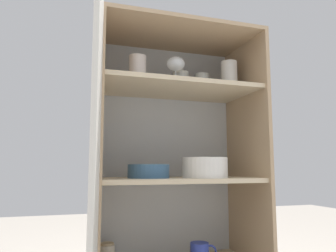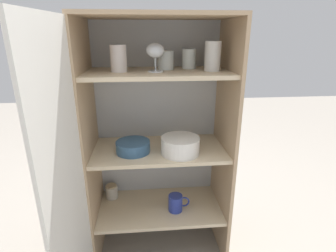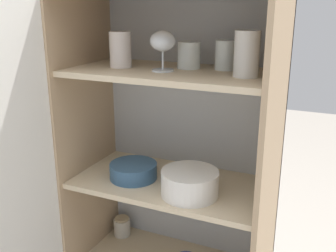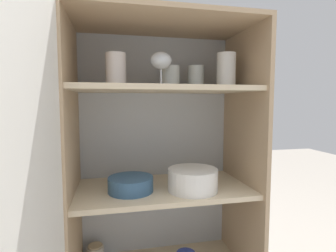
# 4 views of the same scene
# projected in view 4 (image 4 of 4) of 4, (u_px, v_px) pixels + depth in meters

# --- Properties ---
(cupboard_back_panel) EXTENTS (0.75, 0.02, 1.32)m
(cupboard_back_panel) POSITION_uv_depth(u_px,v_px,m) (156.00, 172.00, 1.31)
(cupboard_back_panel) COLOR #B2B7BC
(cupboard_back_panel) RESTS_ON ground_plane
(cupboard_side_left) EXTENTS (0.02, 0.41, 1.32)m
(cupboard_side_left) POSITION_uv_depth(u_px,v_px,m) (73.00, 190.00, 1.04)
(cupboard_side_left) COLOR tan
(cupboard_side_left) RESTS_ON ground_plane
(cupboard_side_right) EXTENTS (0.02, 0.41, 1.32)m
(cupboard_side_right) POSITION_uv_depth(u_px,v_px,m) (242.00, 179.00, 1.19)
(cupboard_side_right) COLOR tan
(cupboard_side_right) RESTS_ON ground_plane
(cupboard_top_panel) EXTENTS (0.75, 0.41, 0.02)m
(cupboard_top_panel) POSITION_uv_depth(u_px,v_px,m) (163.00, 23.00, 1.06)
(cupboard_top_panel) COLOR tan
(cupboard_top_panel) RESTS_ON cupboard_side_left
(shelf_board_middle) EXTENTS (0.71, 0.38, 0.02)m
(shelf_board_middle) POSITION_uv_depth(u_px,v_px,m) (163.00, 189.00, 1.12)
(shelf_board_middle) COLOR beige
(shelf_board_upper) EXTENTS (0.71, 0.38, 0.02)m
(shelf_board_upper) POSITION_uv_depth(u_px,v_px,m) (163.00, 89.00, 1.08)
(shelf_board_upper) COLOR beige
(cupboard_door) EXTENTS (0.06, 0.37, 1.32)m
(cupboard_door) POSITION_uv_depth(u_px,v_px,m) (37.00, 243.00, 0.65)
(cupboard_door) COLOR silver
(cupboard_door) RESTS_ON ground_plane
(tumbler_glass_0) EXTENTS (0.08, 0.08, 0.09)m
(tumbler_glass_0) POSITION_uv_depth(u_px,v_px,m) (170.00, 77.00, 1.14)
(tumbler_glass_0) COLOR white
(tumbler_glass_0) RESTS_ON shelf_board_upper
(tumbler_glass_1) EXTENTS (0.08, 0.08, 0.13)m
(tumbler_glass_1) POSITION_uv_depth(u_px,v_px,m) (116.00, 70.00, 1.02)
(tumbler_glass_1) COLOR silver
(tumbler_glass_1) RESTS_ON shelf_board_upper
(tumbler_glass_2) EXTENTS (0.07, 0.07, 0.10)m
(tumbler_glass_2) POSITION_uv_depth(u_px,v_px,m) (196.00, 77.00, 1.19)
(tumbler_glass_2) COLOR white
(tumbler_glass_2) RESTS_ON shelf_board_upper
(tumbler_glass_3) EXTENTS (0.08, 0.08, 0.14)m
(tumbler_glass_3) POSITION_uv_depth(u_px,v_px,m) (226.00, 70.00, 1.11)
(tumbler_glass_3) COLOR white
(tumbler_glass_3) RESTS_ON shelf_board_upper
(wine_glass_0) EXTENTS (0.09, 0.09, 0.14)m
(wine_glass_0) POSITION_uv_depth(u_px,v_px,m) (161.00, 62.00, 1.04)
(wine_glass_0) COLOR white
(wine_glass_0) RESTS_ON shelf_board_upper
(plate_stack_white) EXTENTS (0.20, 0.20, 0.09)m
(plate_stack_white) POSITION_uv_depth(u_px,v_px,m) (193.00, 180.00, 1.06)
(plate_stack_white) COLOR silver
(plate_stack_white) RESTS_ON shelf_board_middle
(mixing_bowl_large) EXTENTS (0.18, 0.18, 0.06)m
(mixing_bowl_large) POSITION_uv_depth(u_px,v_px,m) (131.00, 184.00, 1.05)
(mixing_bowl_large) COLOR #33567A
(mixing_bowl_large) RESTS_ON shelf_board_middle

